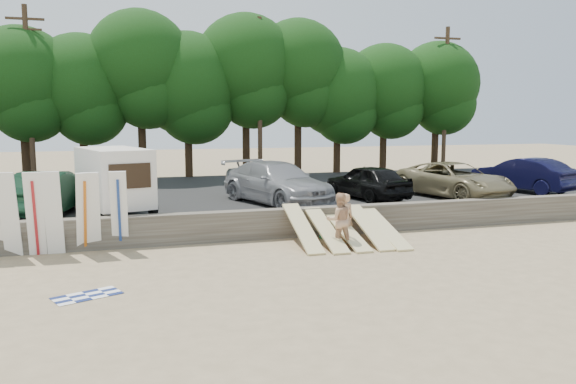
{
  "coord_description": "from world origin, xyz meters",
  "views": [
    {
      "loc": [
        -5.75,
        -15.3,
        4.09
      ],
      "look_at": [
        -0.24,
        3.0,
        1.57
      ],
      "focal_mm": 35.0,
      "sensor_mm": 36.0,
      "label": 1
    }
  ],
  "objects_px": {
    "car_3": "(367,182)",
    "beachgoer_b": "(339,220)",
    "beachgoer_a": "(345,217)",
    "car_2": "(277,183)",
    "car_1": "(48,192)",
    "car_4": "(454,180)",
    "cooler": "(326,234)",
    "box_trailer": "(114,177)",
    "car_5": "(523,175)"
  },
  "relations": [
    {
      "from": "car_3",
      "to": "beachgoer_b",
      "type": "bearing_deg",
      "value": 43.0
    },
    {
      "from": "beachgoer_a",
      "to": "car_2",
      "type": "bearing_deg",
      "value": -72.11
    },
    {
      "from": "car_1",
      "to": "car_2",
      "type": "height_order",
      "value": "car_2"
    },
    {
      "from": "car_3",
      "to": "car_4",
      "type": "xyz_separation_m",
      "value": [
        3.79,
        -0.67,
        0.02
      ]
    },
    {
      "from": "beachgoer_a",
      "to": "cooler",
      "type": "relative_size",
      "value": 4.21
    },
    {
      "from": "box_trailer",
      "to": "cooler",
      "type": "height_order",
      "value": "box_trailer"
    },
    {
      "from": "car_1",
      "to": "cooler",
      "type": "relative_size",
      "value": 12.28
    },
    {
      "from": "box_trailer",
      "to": "car_4",
      "type": "height_order",
      "value": "box_trailer"
    },
    {
      "from": "box_trailer",
      "to": "cooler",
      "type": "relative_size",
      "value": 10.64
    },
    {
      "from": "box_trailer",
      "to": "car_4",
      "type": "bearing_deg",
      "value": -15.64
    },
    {
      "from": "car_4",
      "to": "beachgoer_b",
      "type": "xyz_separation_m",
      "value": [
        -7.18,
        -4.62,
        -0.58
      ]
    },
    {
      "from": "car_4",
      "to": "beachgoer_a",
      "type": "distance_m",
      "value": 7.63
    },
    {
      "from": "beachgoer_b",
      "to": "cooler",
      "type": "distance_m",
      "value": 1.57
    },
    {
      "from": "box_trailer",
      "to": "car_1",
      "type": "bearing_deg",
      "value": 146.4
    },
    {
      "from": "car_4",
      "to": "car_2",
      "type": "bearing_deg",
      "value": 162.95
    },
    {
      "from": "car_4",
      "to": "car_5",
      "type": "xyz_separation_m",
      "value": [
        4.15,
        0.76,
        0.03
      ]
    },
    {
      "from": "car_4",
      "to": "cooler",
      "type": "xyz_separation_m",
      "value": [
        -7.08,
        -3.23,
        -1.29
      ]
    },
    {
      "from": "car_5",
      "to": "beachgoer_a",
      "type": "relative_size",
      "value": 2.98
    },
    {
      "from": "box_trailer",
      "to": "car_4",
      "type": "distance_m",
      "value": 14.02
    },
    {
      "from": "car_1",
      "to": "car_4",
      "type": "bearing_deg",
      "value": -168.9
    },
    {
      "from": "car_3",
      "to": "box_trailer",
      "type": "bearing_deg",
      "value": -9.4
    },
    {
      "from": "car_4",
      "to": "car_5",
      "type": "relative_size",
      "value": 1.14
    },
    {
      "from": "cooler",
      "to": "beachgoer_b",
      "type": "bearing_deg",
      "value": -101.95
    },
    {
      "from": "car_4",
      "to": "box_trailer",
      "type": "bearing_deg",
      "value": 167.97
    },
    {
      "from": "beachgoer_b",
      "to": "beachgoer_a",
      "type": "bearing_deg",
      "value": -115.32
    },
    {
      "from": "car_5",
      "to": "car_3",
      "type": "bearing_deg",
      "value": -17.05
    },
    {
      "from": "beachgoer_a",
      "to": "cooler",
      "type": "height_order",
      "value": "beachgoer_a"
    },
    {
      "from": "car_2",
      "to": "beachgoer_a",
      "type": "bearing_deg",
      "value": -94.09
    },
    {
      "from": "car_5",
      "to": "box_trailer",
      "type": "bearing_deg",
      "value": -14.65
    },
    {
      "from": "car_2",
      "to": "beachgoer_a",
      "type": "distance_m",
      "value": 4.52
    },
    {
      "from": "box_trailer",
      "to": "car_3",
      "type": "distance_m",
      "value": 10.27
    },
    {
      "from": "car_4",
      "to": "beachgoer_b",
      "type": "bearing_deg",
      "value": -160.16
    },
    {
      "from": "car_4",
      "to": "beachgoer_a",
      "type": "xyz_separation_m",
      "value": [
        -6.62,
        -3.75,
        -0.65
      ]
    },
    {
      "from": "car_3",
      "to": "car_5",
      "type": "bearing_deg",
      "value": 166.33
    },
    {
      "from": "car_2",
      "to": "beachgoer_b",
      "type": "xyz_separation_m",
      "value": [
        0.6,
        -5.18,
        -0.65
      ]
    },
    {
      "from": "car_3",
      "to": "car_4",
      "type": "distance_m",
      "value": 3.85
    },
    {
      "from": "car_4",
      "to": "cooler",
      "type": "bearing_deg",
      "value": -168.4
    },
    {
      "from": "car_3",
      "to": "car_4",
      "type": "relative_size",
      "value": 0.79
    },
    {
      "from": "car_5",
      "to": "beachgoer_a",
      "type": "xyz_separation_m",
      "value": [
        -10.77,
        -4.51,
        -0.69
      ]
    },
    {
      "from": "car_2",
      "to": "beachgoer_b",
      "type": "bearing_deg",
      "value": -102.55
    },
    {
      "from": "car_1",
      "to": "car_3",
      "type": "relative_size",
      "value": 1.09
    },
    {
      "from": "beachgoer_a",
      "to": "car_5",
      "type": "bearing_deg",
      "value": -154.44
    },
    {
      "from": "box_trailer",
      "to": "car_3",
      "type": "bearing_deg",
      "value": -11.58
    },
    {
      "from": "car_3",
      "to": "car_5",
      "type": "distance_m",
      "value": 7.95
    },
    {
      "from": "car_1",
      "to": "car_2",
      "type": "bearing_deg",
      "value": -166.64
    },
    {
      "from": "car_4",
      "to": "beachgoer_a",
      "type": "bearing_deg",
      "value": -163.41
    },
    {
      "from": "car_2",
      "to": "car_4",
      "type": "height_order",
      "value": "car_2"
    },
    {
      "from": "car_2",
      "to": "beachgoer_a",
      "type": "height_order",
      "value": "car_2"
    },
    {
      "from": "cooler",
      "to": "box_trailer",
      "type": "bearing_deg",
      "value": 148.38
    },
    {
      "from": "car_5",
      "to": "cooler",
      "type": "relative_size",
      "value": 12.56
    }
  ]
}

